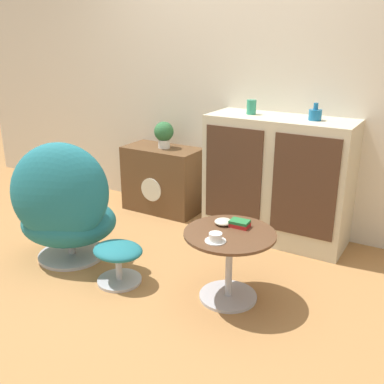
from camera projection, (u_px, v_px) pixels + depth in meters
The scene contains 13 objects.
ground_plane at pixel (141, 279), 3.14m from camera, with size 12.00×12.00×0.00m, color #A87542.
wall_back at pixel (234, 74), 3.84m from camera, with size 6.40×0.06×2.60m.
sideboard at pixel (277, 179), 3.63m from camera, with size 1.15×0.46×1.01m.
tv_console at pixel (163, 179), 4.29m from camera, with size 0.72×0.39×0.62m.
egg_chair at pixel (64, 208), 3.27m from camera, with size 0.93×0.90×0.94m.
ottoman at pixel (118, 256), 3.05m from camera, with size 0.35×0.31×0.28m.
coffee_table at pixel (229, 255), 2.82m from camera, with size 0.58×0.58×0.46m.
vase_leftmost at pixel (251, 107), 3.57m from camera, with size 0.08×0.08×0.11m.
vase_inner_left at pixel (315, 114), 3.33m from camera, with size 0.10×0.10×0.13m.
potted_plant at pixel (164, 133), 4.13m from camera, with size 0.18×0.18×0.25m.
teacup at pixel (216, 238), 2.64m from camera, with size 0.13×0.13×0.05m.
book_stack at pixel (240, 224), 2.85m from camera, with size 0.13×0.09×0.04m.
bowl at pixel (223, 222), 2.88m from camera, with size 0.12×0.12×0.04m.
Camera 1 is at (1.72, -2.19, 1.62)m, focal length 42.00 mm.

